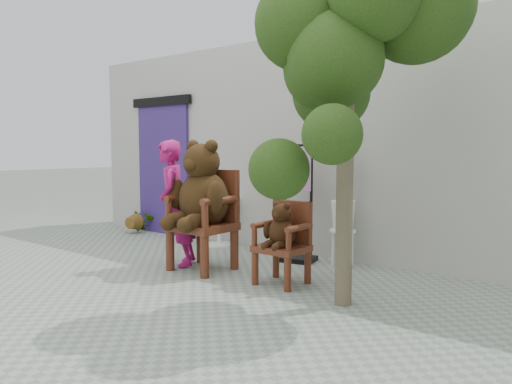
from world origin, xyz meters
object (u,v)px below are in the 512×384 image
(person, at_px, (176,204))
(stool_bucket, at_px, (343,215))
(cafe_table, at_px, (219,217))
(chair_small, at_px, (283,234))
(display_stand, at_px, (298,217))
(tree, at_px, (349,42))
(chair_big, at_px, (202,198))

(person, distance_m, stool_bucket, 2.07)
(cafe_table, bearing_deg, chair_small, -30.02)
(cafe_table, bearing_deg, display_stand, -5.58)
(cafe_table, xyz_separation_m, tree, (2.85, -1.37, 1.98))
(chair_small, relative_size, person, 0.57)
(chair_big, xyz_separation_m, stool_bucket, (1.22, 1.23, -0.23))
(chair_small, xyz_separation_m, stool_bucket, (0.10, 1.14, 0.10))
(cafe_table, distance_m, tree, 3.72)
(chair_big, bearing_deg, tree, -3.90)
(cafe_table, xyz_separation_m, display_stand, (1.50, -0.15, 0.14))
(person, height_order, display_stand, person)
(person, xyz_separation_m, cafe_table, (-0.44, 1.27, -0.34))
(display_stand, bearing_deg, cafe_table, 160.82)
(chair_big, bearing_deg, cafe_table, 124.79)
(stool_bucket, bearing_deg, chair_big, -134.84)
(chair_small, bearing_deg, cafe_table, 149.98)
(stool_bucket, bearing_deg, person, -142.07)
(person, distance_m, display_stand, 1.56)
(chair_small, height_order, tree, tree)
(cafe_table, height_order, tree, tree)
(person, height_order, stool_bucket, person)
(chair_small, distance_m, person, 1.55)
(chair_big, xyz_separation_m, person, (-0.41, -0.04, -0.09))
(person, bearing_deg, stool_bucket, 87.09)
(chair_big, height_order, stool_bucket, chair_big)
(cafe_table, relative_size, tree, 0.22)
(person, distance_m, tree, 2.91)
(cafe_table, height_order, display_stand, display_stand)
(chair_small, height_order, person, person)
(person, bearing_deg, display_stand, 95.96)
(chair_big, relative_size, tree, 0.48)
(display_stand, bearing_deg, person, -146.80)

